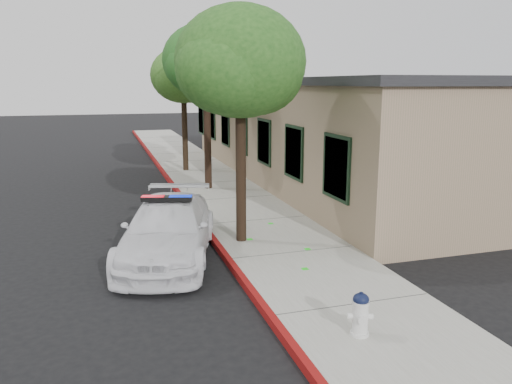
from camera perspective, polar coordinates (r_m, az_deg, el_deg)
The scene contains 9 objects.
ground at distance 11.63m, azimuth -3.34°, elevation -8.28°, with size 120.00×120.00×0.00m, color black.
sidewalk at distance 14.76m, azimuth -0.10°, elevation -3.47°, with size 3.20×60.00×0.15m, color gray.
red_curb at distance 14.40m, azimuth -5.98°, elevation -3.92°, with size 0.14×60.00×0.16m, color maroon.
clapboard_building at distance 21.75m, azimuth 8.18°, elevation 6.99°, with size 7.30×20.89×4.24m.
police_car at distance 12.03m, azimuth -9.92°, elevation -4.23°, with size 3.19×5.16×1.51m.
fire_hydrant at distance 8.32m, azimuth 11.73°, elevation -13.35°, with size 0.41×0.36×0.72m.
street_tree_near at distance 12.29m, azimuth -1.74°, elevation 13.95°, with size 3.26×3.14×5.75m.
street_tree_mid at distance 18.96m, azimuth -5.70°, elevation 14.16°, with size 3.18×3.30×6.07m.
street_tree_far at distance 23.14m, azimuth -8.13°, elevation 12.64°, with size 2.94×3.02×5.50m.
Camera 1 is at (-2.56, -10.59, 4.07)m, focal length 35.33 mm.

